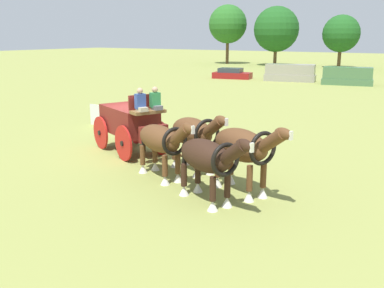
{
  "coord_description": "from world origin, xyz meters",
  "views": [
    {
      "loc": [
        11.44,
        -13.14,
        4.67
      ],
      "look_at": [
        4.04,
        -1.58,
        1.2
      ],
      "focal_mm": 40.45,
      "sensor_mm": 36.0,
      "label": 1
    }
  ],
  "objects_px": {
    "draft_horse_rear_near": "(194,134)",
    "draft_horse_lead_near": "(243,148)",
    "show_wagon": "(131,122)",
    "parked_vehicle_a": "(232,74)",
    "parked_vehicle_c": "(347,76)",
    "draft_horse_rear_off": "(162,141)",
    "draft_horse_lead_off": "(208,158)",
    "parked_vehicle_b": "(290,73)"
  },
  "relations": [
    {
      "from": "draft_horse_rear_near",
      "to": "draft_horse_lead_off",
      "type": "height_order",
      "value": "draft_horse_rear_near"
    },
    {
      "from": "show_wagon",
      "to": "draft_horse_lead_off",
      "type": "bearing_deg",
      "value": -29.36
    },
    {
      "from": "draft_horse_rear_off",
      "to": "draft_horse_lead_near",
      "type": "xyz_separation_m",
      "value": [
        2.89,
        0.17,
        0.14
      ]
    },
    {
      "from": "show_wagon",
      "to": "draft_horse_rear_near",
      "type": "distance_m",
      "value": 3.61
    },
    {
      "from": "draft_horse_lead_off",
      "to": "parked_vehicle_b",
      "type": "bearing_deg",
      "value": 106.47
    },
    {
      "from": "draft_horse_rear_near",
      "to": "show_wagon",
      "type": "bearing_deg",
      "value": 167.02
    },
    {
      "from": "draft_horse_rear_near",
      "to": "draft_horse_lead_off",
      "type": "bearing_deg",
      "value": -49.79
    },
    {
      "from": "parked_vehicle_c",
      "to": "parked_vehicle_b",
      "type": "bearing_deg",
      "value": 177.55
    },
    {
      "from": "draft_horse_rear_near",
      "to": "parked_vehicle_a",
      "type": "xyz_separation_m",
      "value": [
        -14.47,
        30.64,
        -0.86
      ]
    },
    {
      "from": "show_wagon",
      "to": "draft_horse_lead_off",
      "type": "distance_m",
      "value": 6.2
    },
    {
      "from": "parked_vehicle_b",
      "to": "parked_vehicle_c",
      "type": "bearing_deg",
      "value": -2.45
    },
    {
      "from": "draft_horse_lead_off",
      "to": "draft_horse_rear_near",
      "type": "bearing_deg",
      "value": 130.21
    },
    {
      "from": "show_wagon",
      "to": "parked_vehicle_a",
      "type": "relative_size",
      "value": 1.27
    },
    {
      "from": "show_wagon",
      "to": "parked_vehicle_b",
      "type": "distance_m",
      "value": 30.8
    },
    {
      "from": "draft_horse_lead_near",
      "to": "draft_horse_lead_off",
      "type": "xyz_separation_m",
      "value": [
        -0.51,
        -1.2,
        -0.12
      ]
    },
    {
      "from": "draft_horse_lead_near",
      "to": "parked_vehicle_a",
      "type": "xyz_separation_m",
      "value": [
        -16.86,
        31.67,
        -0.94
      ]
    },
    {
      "from": "draft_horse_rear_near",
      "to": "draft_horse_lead_near",
      "type": "height_order",
      "value": "draft_horse_lead_near"
    },
    {
      "from": "draft_horse_rear_off",
      "to": "draft_horse_lead_off",
      "type": "bearing_deg",
      "value": -23.34
    },
    {
      "from": "draft_horse_rear_off",
      "to": "draft_horse_lead_off",
      "type": "height_order",
      "value": "draft_horse_lead_off"
    },
    {
      "from": "parked_vehicle_c",
      "to": "draft_horse_rear_off",
      "type": "bearing_deg",
      "value": -86.99
    },
    {
      "from": "show_wagon",
      "to": "draft_horse_lead_near",
      "type": "relative_size",
      "value": 1.85
    },
    {
      "from": "draft_horse_rear_near",
      "to": "parked_vehicle_c",
      "type": "bearing_deg",
      "value": 94.04
    },
    {
      "from": "parked_vehicle_b",
      "to": "parked_vehicle_c",
      "type": "height_order",
      "value": "parked_vehicle_b"
    },
    {
      "from": "draft_horse_lead_near",
      "to": "parked_vehicle_c",
      "type": "distance_m",
      "value": 32.39
    },
    {
      "from": "parked_vehicle_a",
      "to": "draft_horse_lead_off",
      "type": "bearing_deg",
      "value": -63.55
    },
    {
      "from": "parked_vehicle_a",
      "to": "parked_vehicle_c",
      "type": "relative_size",
      "value": 0.9
    },
    {
      "from": "show_wagon",
      "to": "parked_vehicle_a",
      "type": "distance_m",
      "value": 31.78
    },
    {
      "from": "draft_horse_lead_near",
      "to": "draft_horse_rear_off",
      "type": "bearing_deg",
      "value": -176.64
    },
    {
      "from": "draft_horse_lead_off",
      "to": "parked_vehicle_a",
      "type": "bearing_deg",
      "value": 116.45
    },
    {
      "from": "draft_horse_rear_near",
      "to": "parked_vehicle_c",
      "type": "distance_m",
      "value": 31.11
    },
    {
      "from": "draft_horse_rear_near",
      "to": "draft_horse_lead_near",
      "type": "distance_m",
      "value": 2.6
    },
    {
      "from": "draft_horse_rear_off",
      "to": "parked_vehicle_a",
      "type": "xyz_separation_m",
      "value": [
        -13.97,
        31.84,
        -0.8
      ]
    },
    {
      "from": "show_wagon",
      "to": "parked_vehicle_a",
      "type": "height_order",
      "value": "show_wagon"
    },
    {
      "from": "draft_horse_lead_off",
      "to": "parked_vehicle_b",
      "type": "distance_m",
      "value": 34.94
    },
    {
      "from": "draft_horse_rear_off",
      "to": "parked_vehicle_c",
      "type": "relative_size",
      "value": 0.62
    },
    {
      "from": "parked_vehicle_b",
      "to": "show_wagon",
      "type": "bearing_deg",
      "value": -81.6
    },
    {
      "from": "show_wagon",
      "to": "draft_horse_lead_near",
      "type": "xyz_separation_m",
      "value": [
        5.91,
        -1.84,
        0.16
      ]
    },
    {
      "from": "show_wagon",
      "to": "parked_vehicle_c",
      "type": "distance_m",
      "value": 30.25
    },
    {
      "from": "draft_horse_lead_off",
      "to": "parked_vehicle_c",
      "type": "xyz_separation_m",
      "value": [
        -4.08,
        33.26,
        -0.49
      ]
    },
    {
      "from": "show_wagon",
      "to": "draft_horse_rear_off",
      "type": "distance_m",
      "value": 3.63
    },
    {
      "from": "parked_vehicle_a",
      "to": "parked_vehicle_b",
      "type": "height_order",
      "value": "parked_vehicle_b"
    },
    {
      "from": "show_wagon",
      "to": "draft_horse_rear_near",
      "type": "height_order",
      "value": "show_wagon"
    }
  ]
}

